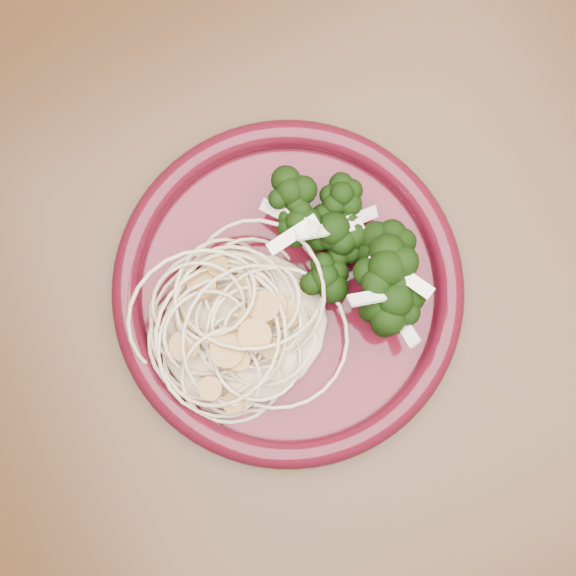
# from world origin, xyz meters

# --- Properties ---
(dining_table) EXTENTS (1.20, 0.80, 0.75)m
(dining_table) POSITION_xyz_m (0.00, 0.00, 0.65)
(dining_table) COLOR #472814
(dining_table) RESTS_ON ground
(dinner_plate) EXTENTS (0.33, 0.33, 0.02)m
(dinner_plate) POSITION_xyz_m (0.03, -0.04, 0.76)
(dinner_plate) COLOR #490B17
(dinner_plate) RESTS_ON dining_table
(spaghetti_pile) EXTENTS (0.16, 0.15, 0.03)m
(spaghetti_pile) POSITION_xyz_m (-0.02, -0.05, 0.77)
(spaghetti_pile) COLOR beige
(spaghetti_pile) RESTS_ON dinner_plate
(scallop_cluster) EXTENTS (0.15, 0.15, 0.04)m
(scallop_cluster) POSITION_xyz_m (-0.02, -0.05, 0.80)
(scallop_cluster) COLOR #B98744
(scallop_cluster) RESTS_ON spaghetti_pile
(broccoli_pile) EXTENTS (0.13, 0.16, 0.05)m
(broccoli_pile) POSITION_xyz_m (0.08, -0.02, 0.78)
(broccoli_pile) COLOR black
(broccoli_pile) RESTS_ON dinner_plate
(onion_garnish) EXTENTS (0.09, 0.11, 0.05)m
(onion_garnish) POSITION_xyz_m (0.08, -0.02, 0.81)
(onion_garnish) COLOR #ECE6C8
(onion_garnish) RESTS_ON broccoli_pile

